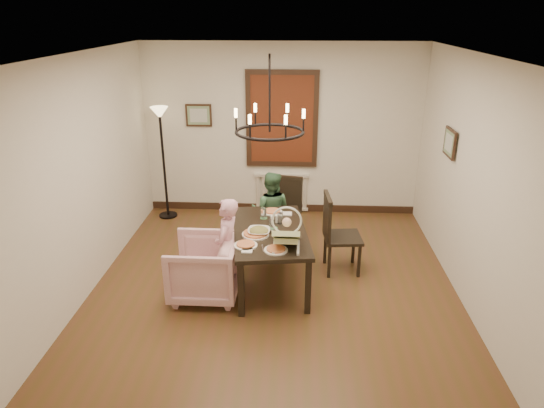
# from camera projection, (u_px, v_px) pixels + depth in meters

# --- Properties ---
(room_shell) EXTENTS (4.51, 5.00, 2.81)m
(room_shell) POSITION_uv_depth(u_px,v_px,m) (276.00, 171.00, 5.91)
(room_shell) COLOR brown
(room_shell) RESTS_ON ground
(dining_table) EXTENTS (1.07, 1.65, 0.73)m
(dining_table) POSITION_uv_depth(u_px,v_px,m) (270.00, 236.00, 5.97)
(dining_table) COLOR black
(dining_table) RESTS_ON room_shell
(chair_far) EXTENTS (0.52, 0.52, 0.98)m
(chair_far) POSITION_uv_depth(u_px,v_px,m) (284.00, 211.00, 7.10)
(chair_far) COLOR black
(chair_far) RESTS_ON room_shell
(chair_right) EXTENTS (0.51, 0.51, 1.07)m
(chair_right) POSITION_uv_depth(u_px,v_px,m) (343.00, 233.00, 6.29)
(chair_right) COLOR black
(chair_right) RESTS_ON room_shell
(armchair) EXTENTS (0.82, 0.80, 0.74)m
(armchair) POSITION_uv_depth(u_px,v_px,m) (204.00, 268.00, 5.78)
(armchair) COLOR beige
(armchair) RESTS_ON room_shell
(elderly_woman) EXTENTS (0.31, 0.41, 1.01)m
(elderly_woman) POSITION_uv_depth(u_px,v_px,m) (227.00, 255.00, 5.79)
(elderly_woman) COLOR #D999AC
(elderly_woman) RESTS_ON room_shell
(seated_man) EXTENTS (0.52, 0.43, 0.97)m
(seated_man) POSITION_uv_depth(u_px,v_px,m) (271.00, 218.00, 6.87)
(seated_man) COLOR #3C6443
(seated_man) RESTS_ON room_shell
(baby_bouncer) EXTENTS (0.37, 0.50, 0.32)m
(baby_bouncer) POSITION_uv_depth(u_px,v_px,m) (286.00, 233.00, 5.46)
(baby_bouncer) COLOR beige
(baby_bouncer) RESTS_ON dining_table
(salad_bowl) EXTENTS (0.33, 0.33, 0.08)m
(salad_bowl) POSITION_uv_depth(u_px,v_px,m) (259.00, 231.00, 5.80)
(salad_bowl) COLOR white
(salad_bowl) RESTS_ON dining_table
(pizza_platter) EXTENTS (0.33, 0.33, 0.04)m
(pizza_platter) POSITION_uv_depth(u_px,v_px,m) (256.00, 234.00, 5.78)
(pizza_platter) COLOR tan
(pizza_platter) RESTS_ON dining_table
(drinking_glass) EXTENTS (0.06, 0.06, 0.13)m
(drinking_glass) POSITION_uv_depth(u_px,v_px,m) (272.00, 225.00, 5.90)
(drinking_glass) COLOR silver
(drinking_glass) RESTS_ON dining_table
(window_blinds) EXTENTS (1.00, 0.03, 1.40)m
(window_blinds) POSITION_uv_depth(u_px,v_px,m) (282.00, 119.00, 7.78)
(window_blinds) COLOR maroon
(window_blinds) RESTS_ON room_shell
(radiator) EXTENTS (0.92, 0.12, 0.62)m
(radiator) POSITION_uv_depth(u_px,v_px,m) (281.00, 192.00, 8.26)
(radiator) COLOR silver
(radiator) RESTS_ON room_shell
(picture_back) EXTENTS (0.42, 0.03, 0.36)m
(picture_back) POSITION_uv_depth(u_px,v_px,m) (199.00, 115.00, 7.84)
(picture_back) COLOR black
(picture_back) RESTS_ON room_shell
(picture_right) EXTENTS (0.03, 0.42, 0.36)m
(picture_right) POSITION_uv_depth(u_px,v_px,m) (450.00, 143.00, 6.20)
(picture_right) COLOR black
(picture_right) RESTS_ON room_shell
(floor_lamp) EXTENTS (0.30, 0.30, 1.80)m
(floor_lamp) POSITION_uv_depth(u_px,v_px,m) (164.00, 165.00, 7.85)
(floor_lamp) COLOR black
(floor_lamp) RESTS_ON room_shell
(chandelier) EXTENTS (0.80, 0.80, 0.04)m
(chandelier) POSITION_uv_depth(u_px,v_px,m) (270.00, 132.00, 5.48)
(chandelier) COLOR black
(chandelier) RESTS_ON room_shell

